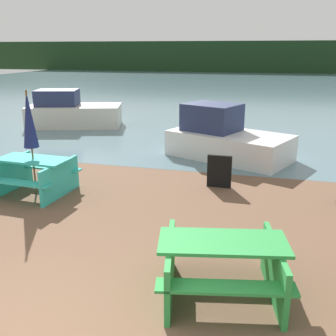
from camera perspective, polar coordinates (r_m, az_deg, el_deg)
water at (r=34.76m, az=10.72°, el=11.64°), size 60.00×50.00×0.00m
far_treeline at (r=54.60m, az=12.44°, el=15.49°), size 80.00×1.60×4.00m
picnic_table_green at (r=5.15m, az=7.86°, el=-13.39°), size 1.84×1.67×0.76m
picnic_table_teal at (r=9.00m, az=-18.81°, el=-0.68°), size 1.63×1.48×0.79m
umbrella_navy at (r=8.73m, az=-19.54°, el=6.64°), size 0.31×0.31×2.25m
boat at (r=11.52m, az=8.26°, el=4.28°), size 3.80×2.94×1.52m
boat_second at (r=16.54m, az=-13.78°, el=7.83°), size 3.98×2.63×1.47m
signboard at (r=9.00m, az=7.46°, el=-0.49°), size 0.55×0.08×0.75m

